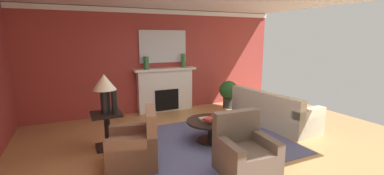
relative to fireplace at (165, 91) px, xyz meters
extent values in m
plane|color=tan|center=(-0.18, -2.78, -0.59)|extent=(9.13, 9.13, 0.00)
cube|color=#9E3833|center=(-0.18, 0.21, 0.85)|extent=(7.62, 0.12, 2.89)
cube|color=white|center=(-0.18, 0.13, 2.22)|extent=(7.62, 0.08, 0.12)
cube|color=#4C517A|center=(0.10, -2.54, -0.59)|extent=(3.04, 2.71, 0.01)
cube|color=white|center=(0.00, 0.01, 0.01)|extent=(1.60, 0.25, 1.19)
cube|color=black|center=(0.00, -0.01, -0.24)|extent=(0.70, 0.26, 0.60)
cube|color=white|center=(0.00, -0.02, 0.63)|extent=(1.80, 0.35, 0.06)
cube|color=silver|center=(0.00, 0.12, 1.27)|extent=(1.38, 0.04, 0.91)
cube|color=#BCB299|center=(2.03, -2.26, -0.37)|extent=(1.13, 2.19, 0.45)
cube|color=#BCB299|center=(1.68, -2.30, 0.06)|extent=(0.43, 2.11, 0.40)
cube|color=#BCB299|center=(2.13, -3.21, -0.28)|extent=(0.92, 0.30, 0.62)
cube|color=#BCB299|center=(1.92, -1.32, -0.28)|extent=(0.92, 0.30, 0.62)
cube|color=brown|center=(-1.57, -2.87, -0.37)|extent=(0.97, 0.97, 0.44)
cube|color=brown|center=(-1.26, -2.95, 0.10)|extent=(0.35, 0.81, 0.51)
cube|color=brown|center=(-1.49, -2.55, -0.29)|extent=(0.81, 0.33, 0.60)
cube|color=brown|center=(-1.65, -3.19, -0.29)|extent=(0.81, 0.33, 0.60)
cube|color=brown|center=(-0.04, -3.93, -0.37)|extent=(0.85, 0.85, 0.44)
cube|color=brown|center=(-0.01, -3.61, 0.10)|extent=(0.81, 0.21, 0.51)
cube|color=brown|center=(-0.36, -3.91, -0.29)|extent=(0.19, 0.81, 0.60)
cube|color=brown|center=(0.29, -3.95, -0.29)|extent=(0.19, 0.81, 0.60)
cylinder|color=black|center=(0.10, -2.54, -0.16)|extent=(1.00, 1.00, 0.04)
cylinder|color=black|center=(0.10, -2.54, -0.39)|extent=(0.12, 0.12, 0.41)
cylinder|color=black|center=(0.10, -2.54, -0.58)|extent=(0.56, 0.56, 0.03)
cube|color=black|center=(-1.87, -1.98, 0.09)|extent=(0.56, 0.56, 0.04)
cube|color=black|center=(-1.87, -1.98, -0.26)|extent=(0.10, 0.10, 0.66)
cube|color=black|center=(-1.87, -1.98, -0.57)|extent=(0.45, 0.45, 0.04)
cylinder|color=black|center=(-1.87, -1.98, 0.33)|extent=(0.18, 0.18, 0.45)
cone|color=beige|center=(-1.87, -1.98, 0.71)|extent=(0.44, 0.44, 0.30)
cylinder|color=black|center=(-1.72, -2.10, 0.33)|extent=(0.11, 0.11, 0.44)
cylinder|color=#33703D|center=(-0.55, -0.05, 0.83)|extent=(0.14, 0.14, 0.35)
cylinder|color=#33703D|center=(0.55, -0.05, 0.86)|extent=(0.12, 0.12, 0.40)
cube|color=tan|center=(0.03, -2.45, -0.12)|extent=(0.25, 0.19, 0.04)
cube|color=maroon|center=(0.28, -2.47, -0.09)|extent=(0.23, 0.20, 0.04)
cube|color=maroon|center=(-0.03, -2.72, -0.05)|extent=(0.26, 0.24, 0.05)
cylinder|color=#333333|center=(1.84, -0.50, -0.44)|extent=(0.32, 0.32, 0.30)
sphere|color=#28602D|center=(1.84, -0.50, -0.04)|extent=(0.56, 0.56, 0.56)
camera|label=1|loc=(-2.35, -6.94, 1.53)|focal=24.06mm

